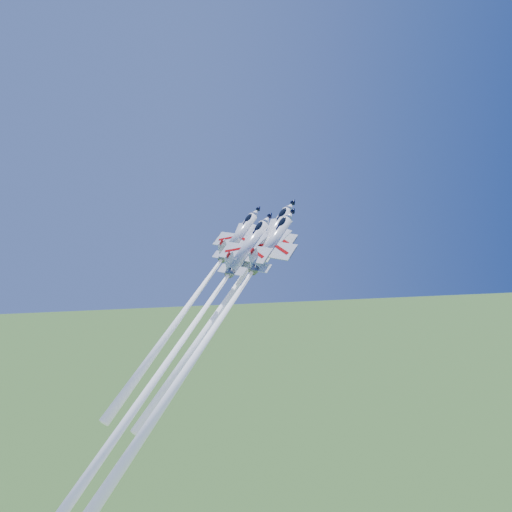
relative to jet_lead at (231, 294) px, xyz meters
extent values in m
cylinder|color=white|center=(8.78, 7.91, 9.27)|extent=(7.71, 8.28, 11.17)
cone|color=white|center=(13.11, 11.81, 13.86)|extent=(3.50, 3.53, 3.14)
cone|color=black|center=(14.12, 12.72, 14.93)|extent=(1.76, 1.78, 1.58)
cone|color=slate|center=(4.78, 4.31, 5.04)|extent=(3.02, 2.99, 2.24)
ellipsoid|color=black|center=(11.28, 10.10, 12.82)|extent=(2.99, 2.88, 2.71)
cube|color=black|center=(10.26, 9.15, 12.05)|extent=(0.93, 0.88, 0.97)
cube|color=white|center=(8.15, 7.37, 8.29)|extent=(9.54, 9.46, 3.12)
cube|color=white|center=(9.35, 10.20, 10.67)|extent=(2.95, 2.78, 2.22)
cube|color=white|center=(11.18, 8.34, 10.52)|extent=(2.95, 2.78, 2.22)
cube|color=white|center=(5.40, 4.88, 5.58)|extent=(5.15, 5.11, 1.61)
cube|color=white|center=(4.87, 4.24, 7.12)|extent=(2.86, 2.88, 4.02)
cube|color=#B6090A|center=(4.48, 3.75, 8.42)|extent=(1.10, 1.06, 1.24)
cube|color=black|center=(9.17, 8.35, 8.52)|extent=(6.56, 5.97, 6.59)
sphere|color=white|center=(4.63, 4.17, 4.88)|extent=(1.20, 1.21, 1.03)
cone|color=white|center=(-5.64, -5.08, -5.99)|extent=(17.08, 18.84, 29.17)
cylinder|color=white|center=(2.68, 8.35, 8.90)|extent=(6.63, 7.11, 9.60)
cone|color=white|center=(6.40, 11.71, 12.84)|extent=(3.00, 3.03, 2.70)
cone|color=black|center=(7.27, 12.49, 13.76)|extent=(1.51, 1.53, 1.35)
cone|color=slate|center=(-0.75, 5.26, 5.27)|extent=(2.60, 2.57, 1.92)
ellipsoid|color=black|center=(4.83, 10.23, 11.95)|extent=(2.57, 2.48, 2.33)
cube|color=black|center=(3.96, 9.42, 11.29)|extent=(0.80, 0.76, 0.83)
cube|color=white|center=(2.14, 7.89, 8.06)|extent=(8.20, 8.12, 2.68)
cube|color=white|center=(3.18, 10.32, 10.10)|extent=(2.53, 2.39, 1.91)
cube|color=white|center=(4.75, 8.72, 9.98)|extent=(2.53, 2.39, 1.91)
cube|color=white|center=(-0.22, 5.75, 5.73)|extent=(4.42, 4.39, 1.39)
cube|color=white|center=(-0.67, 5.20, 7.05)|extent=(2.46, 2.47, 3.45)
cube|color=#B6090A|center=(-1.01, 4.78, 8.17)|extent=(0.95, 0.91, 1.06)
cube|color=black|center=(3.02, 8.74, 8.26)|extent=(5.63, 5.13, 5.66)
sphere|color=white|center=(-0.88, 5.14, 5.13)|extent=(1.04, 1.04, 0.89)
cone|color=white|center=(-10.68, -3.68, -5.24)|extent=(16.04, 17.73, 27.67)
cylinder|color=white|center=(7.11, 0.85, 8.33)|extent=(7.31, 7.84, 10.58)
cone|color=white|center=(11.22, 4.54, 12.68)|extent=(3.31, 3.34, 2.97)
cone|color=black|center=(12.17, 5.40, 13.69)|extent=(1.67, 1.68, 1.49)
cone|color=slate|center=(3.33, -2.56, 4.33)|extent=(2.86, 2.83, 2.12)
ellipsoid|color=black|center=(9.49, 2.92, 11.69)|extent=(2.83, 2.73, 2.57)
cube|color=black|center=(8.52, 2.02, 10.97)|extent=(0.88, 0.84, 0.92)
cube|color=white|center=(6.52, 0.34, 7.41)|extent=(9.04, 8.95, 2.96)
cube|color=white|center=(7.66, 3.02, 9.65)|extent=(2.79, 2.63, 2.10)
cube|color=white|center=(9.39, 1.25, 9.52)|extent=(2.79, 2.63, 2.10)
cube|color=white|center=(3.92, -2.02, 4.83)|extent=(4.88, 4.84, 1.53)
cube|color=white|center=(3.42, -2.62, 6.30)|extent=(2.71, 2.73, 3.80)
cube|color=#B6090A|center=(3.04, -3.09, 7.53)|extent=(1.04, 1.00, 1.17)
cube|color=black|center=(7.49, 1.27, 7.62)|extent=(6.21, 5.65, 6.24)
sphere|color=white|center=(3.18, -2.69, 4.17)|extent=(1.14, 1.15, 0.98)
cone|color=white|center=(-9.47, -14.09, -9.22)|extent=(20.31, 22.49, 35.49)
cylinder|color=white|center=(3.07, 0.98, 7.75)|extent=(7.07, 7.58, 10.23)
cone|color=white|center=(7.04, 4.56, 11.95)|extent=(3.20, 3.23, 2.87)
cone|color=black|center=(7.96, 5.39, 12.93)|extent=(1.61, 1.63, 1.44)
cone|color=slate|center=(-0.59, -2.32, 3.88)|extent=(2.77, 2.74, 2.05)
ellipsoid|color=black|center=(5.37, 2.99, 11.00)|extent=(2.74, 2.64, 2.48)
cube|color=black|center=(4.43, 2.12, 10.30)|extent=(0.85, 0.81, 0.89)
cube|color=white|center=(2.50, 0.49, 6.85)|extent=(8.74, 8.66, 2.86)
cube|color=white|center=(3.60, 3.08, 9.03)|extent=(2.70, 2.54, 2.04)
cube|color=white|center=(5.27, 1.38, 8.90)|extent=(2.70, 2.54, 2.04)
cube|color=white|center=(-0.02, -1.79, 4.36)|extent=(4.72, 4.69, 1.48)
cube|color=white|center=(-0.50, -2.37, 5.78)|extent=(2.62, 2.64, 3.68)
cube|color=#B6090A|center=(-0.87, -2.82, 6.97)|extent=(1.01, 0.97, 1.13)
cube|color=black|center=(3.43, 1.39, 7.06)|extent=(6.01, 5.46, 6.04)
sphere|color=white|center=(-0.73, -2.44, 3.73)|extent=(1.10, 1.11, 0.95)
cone|color=white|center=(-15.87, -16.08, -12.30)|extent=(23.74, 26.37, 42.12)
camera|label=1|loc=(-13.65, -93.57, 19.52)|focal=40.00mm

